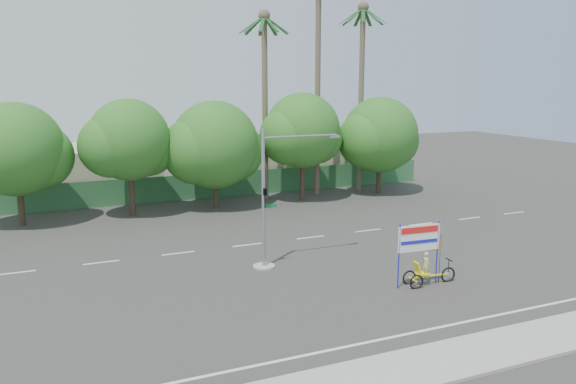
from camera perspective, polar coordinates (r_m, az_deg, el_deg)
name	(u,v)px	position (r m, az deg, el deg)	size (l,w,h in m)	color
ground	(346,287)	(26.18, 5.91, -9.54)	(120.00, 120.00, 0.00)	#33302D
sidewalk_near	(454,359)	(20.51, 16.50, -15.96)	(50.00, 2.40, 0.12)	gray
fence	(216,185)	(45.25, -7.34, 0.69)	(38.00, 0.08, 2.00)	#336B3D
building_left	(79,172)	(47.93, -20.46, 1.87)	(12.00, 8.00, 4.00)	beige
building_right	(286,162)	(51.93, -0.21, 3.05)	(14.00, 8.00, 3.60)	beige
tree_far_left	(15,152)	(39.65, -25.97, 3.63)	(7.14, 6.00, 7.96)	#473828
tree_left	(128,143)	(39.87, -15.91, 4.81)	(6.66, 5.60, 8.07)	#473828
tree_center	(214,148)	(41.11, -7.54, 4.50)	(7.62, 6.40, 7.85)	#473828
tree_right	(302,133)	(43.42, 1.42, 5.98)	(6.90, 5.80, 8.36)	#473828
tree_far_right	(379,137)	(46.81, 9.27, 5.50)	(7.38, 6.20, 7.94)	#473828
palm_tall	(318,65)	(45.47, 3.05, 12.81)	(3.73, 3.79, 17.45)	#70604C
palm_mid	(362,78)	(47.36, 7.48, 11.38)	(3.73, 3.79, 15.45)	#70604C
palm_short	(265,85)	(43.67, -2.37, 10.77)	(3.73, 3.79, 14.45)	#70604C
traffic_signal	(269,211)	(27.89, -1.91, -1.90)	(4.72, 1.10, 7.00)	gray
trike_billboard	(424,260)	(26.57, 13.61, -6.69)	(3.10, 0.76, 3.04)	black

